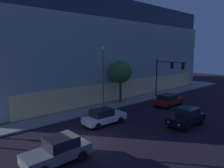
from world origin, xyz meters
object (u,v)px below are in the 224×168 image
object	(u,v)px
car_white	(104,117)
car_black	(186,117)
sidewalk_tree	(121,72)
car_grey	(58,150)
modern_building	(79,51)
traffic_light_far_corner	(167,71)
car_red	(168,100)
street_lamp_sidewalk	(103,70)

from	to	relation	value
car_white	car_black	world-z (taller)	car_black
sidewalk_tree	car_grey	xyz separation A→B (m)	(-14.08, -8.71, -3.61)
modern_building	car_black	distance (m)	27.92
traffic_light_far_corner	car_grey	world-z (taller)	traffic_light_far_corner
modern_building	car_grey	xyz separation A→B (m)	(-17.67, -24.68, -6.53)
traffic_light_far_corner	car_red	distance (m)	5.42
street_lamp_sidewalk	sidewalk_tree	size ratio (longest dim) A/B	1.31
car_grey	street_lamp_sidewalk	bearing A→B (deg)	37.47
street_lamp_sidewalk	car_black	xyz separation A→B (m)	(2.50, -9.97, -4.14)
car_grey	car_black	bearing A→B (deg)	-9.05
traffic_light_far_corner	car_red	size ratio (longest dim) A/B	1.27
modern_building	traffic_light_far_corner	size ratio (longest dim) A/B	6.61
traffic_light_far_corner	street_lamp_sidewalk	bearing A→B (deg)	170.27
car_grey	traffic_light_far_corner	bearing A→B (deg)	15.80
street_lamp_sidewalk	car_grey	bearing A→B (deg)	-142.53
modern_building	car_red	bearing A→B (deg)	-88.65
sidewalk_tree	car_grey	bearing A→B (deg)	-148.27
modern_building	street_lamp_sidewalk	bearing A→B (deg)	-113.63
street_lamp_sidewalk	car_black	bearing A→B (deg)	-75.93
car_white	car_black	distance (m)	8.23
car_white	car_red	bearing A→B (deg)	-0.49
modern_building	street_lamp_sidewalk	size ratio (longest dim) A/B	5.18
car_red	sidewalk_tree	bearing A→B (deg)	128.35
traffic_light_far_corner	car_red	bearing A→B (deg)	-141.77
car_white	car_red	distance (m)	11.28
street_lamp_sidewalk	car_grey	xyz separation A→B (m)	(-10.34, -7.92, -4.16)
car_white	car_black	xyz separation A→B (m)	(5.95, -5.68, 0.07)
car_white	car_red	world-z (taller)	car_white
sidewalk_tree	car_grey	size ratio (longest dim) A/B	1.33
modern_building	traffic_light_far_corner	distance (m)	19.23
car_red	car_grey	bearing A→B (deg)	-168.97
car_red	car_black	bearing A→B (deg)	-133.68
modern_building	street_lamp_sidewalk	distance (m)	18.44
traffic_light_far_corner	car_black	xyz separation A→B (m)	(-8.50, -8.08, -3.55)
car_white	car_grey	bearing A→B (deg)	-152.14
street_lamp_sidewalk	car_white	bearing A→B (deg)	-128.87
modern_building	traffic_light_far_corner	world-z (taller)	modern_building
street_lamp_sidewalk	car_black	size ratio (longest dim) A/B	1.78
sidewalk_tree	car_white	world-z (taller)	sidewalk_tree
sidewalk_tree	car_red	world-z (taller)	sidewalk_tree
modern_building	car_white	xyz separation A→B (m)	(-10.79, -21.04, -6.58)
traffic_light_far_corner	car_red	world-z (taller)	traffic_light_far_corner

